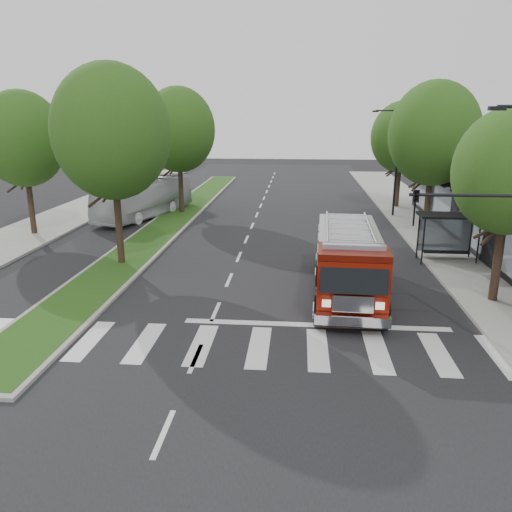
% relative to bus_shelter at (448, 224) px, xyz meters
% --- Properties ---
extents(ground, '(140.00, 140.00, 0.00)m').
position_rel_bus_shelter_xyz_m(ground, '(-11.20, -8.15, -2.04)').
color(ground, black).
rests_on(ground, ground).
extents(sidewalk_right, '(5.00, 80.00, 0.15)m').
position_rel_bus_shelter_xyz_m(sidewalk_right, '(1.30, 1.85, -1.96)').
color(sidewalk_right, gray).
rests_on(sidewalk_right, ground).
extents(sidewalk_left, '(5.00, 80.00, 0.15)m').
position_rel_bus_shelter_xyz_m(sidewalk_left, '(-25.70, 1.85, -1.96)').
color(sidewalk_left, gray).
rests_on(sidewalk_left, ground).
extents(median, '(3.00, 50.00, 0.15)m').
position_rel_bus_shelter_xyz_m(median, '(-17.20, 9.85, -1.96)').
color(median, gray).
rests_on(median, ground).
extents(bus_shelter, '(3.20, 1.60, 2.61)m').
position_rel_bus_shelter_xyz_m(bus_shelter, '(0.00, 0.00, 0.00)').
color(bus_shelter, black).
rests_on(bus_shelter, ground).
extents(tree_right_near, '(4.40, 4.40, 8.05)m').
position_rel_bus_shelter_xyz_m(tree_right_near, '(0.30, -6.15, 3.47)').
color(tree_right_near, black).
rests_on(tree_right_near, ground).
extents(tree_right_mid, '(5.60, 5.60, 9.72)m').
position_rel_bus_shelter_xyz_m(tree_right_mid, '(0.30, 5.85, 4.45)').
color(tree_right_mid, black).
rests_on(tree_right_mid, ground).
extents(tree_right_far, '(5.00, 5.00, 8.73)m').
position_rel_bus_shelter_xyz_m(tree_right_far, '(0.30, 15.85, 3.80)').
color(tree_right_far, black).
rests_on(tree_right_far, ground).
extents(tree_median_near, '(5.80, 5.80, 10.16)m').
position_rel_bus_shelter_xyz_m(tree_median_near, '(-17.20, -2.15, 4.77)').
color(tree_median_near, black).
rests_on(tree_median_near, ground).
extents(tree_median_far, '(5.60, 5.60, 9.72)m').
position_rel_bus_shelter_xyz_m(tree_median_far, '(-17.20, 11.85, 4.45)').
color(tree_median_far, black).
rests_on(tree_median_far, ground).
extents(tree_left_mid, '(5.20, 5.20, 9.16)m').
position_rel_bus_shelter_xyz_m(tree_left_mid, '(-25.20, 3.85, 4.12)').
color(tree_left_mid, black).
rests_on(tree_left_mid, ground).
extents(streetlight_right_far, '(2.11, 0.20, 8.00)m').
position_rel_bus_shelter_xyz_m(streetlight_right_far, '(-0.85, 11.85, 2.44)').
color(streetlight_right_far, black).
rests_on(streetlight_right_far, ground).
extents(fire_engine, '(3.12, 9.07, 3.11)m').
position_rel_bus_shelter_xyz_m(fire_engine, '(-5.75, -5.66, -0.55)').
color(fire_engine, '#4E0C04').
rests_on(fire_engine, ground).
extents(city_bus, '(5.27, 10.83, 2.94)m').
position_rel_bus_shelter_xyz_m(city_bus, '(-19.70, 10.51, -0.57)').
color(city_bus, silver).
rests_on(city_bus, ground).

